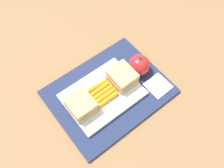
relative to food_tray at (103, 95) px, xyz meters
The scene contains 8 objects.
ground_plane 0.03m from the food_tray, ahead, with size 2.40×2.40×0.00m, color olive.
lunchbag_mat 0.03m from the food_tray, ahead, with size 0.36×0.28×0.01m, color navy.
food_tray is the anchor object (origin of this frame).
sandwich_half_left 0.08m from the food_tray, behind, with size 0.07×0.08×0.04m.
sandwich_half_right 0.08m from the food_tray, ahead, with size 0.07×0.08×0.04m.
carrot_sticks_bundle 0.01m from the food_tray, 88.34° to the left, with size 0.08×0.07×0.02m.
apple 0.15m from the food_tray, ahead, with size 0.07×0.07×0.08m.
paper_napkin 0.18m from the food_tray, 27.15° to the right, with size 0.07×0.07×0.00m, color white.
Camera 1 is at (-0.23, -0.30, 0.70)m, focal length 40.12 mm.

